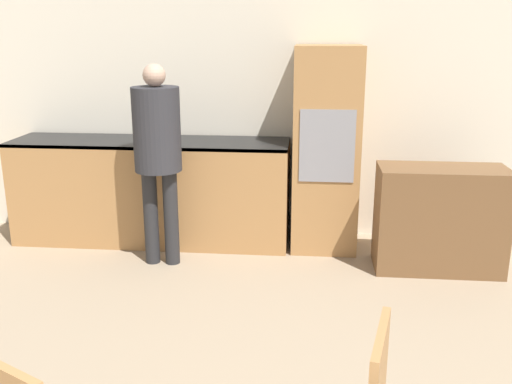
# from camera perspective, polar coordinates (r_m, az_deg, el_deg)

# --- Properties ---
(wall_back) EXTENTS (6.41, 0.05, 2.60)m
(wall_back) POSITION_cam_1_polar(r_m,az_deg,el_deg) (5.28, 2.11, 9.53)
(wall_back) COLOR silver
(wall_back) RESTS_ON ground_plane
(kitchen_counter) EXTENTS (2.48, 0.60, 0.94)m
(kitchen_counter) POSITION_cam_1_polar(r_m,az_deg,el_deg) (5.28, -10.35, 0.25)
(kitchen_counter) COLOR #AD7A47
(kitchen_counter) RESTS_ON ground_plane
(oven_unit) EXTENTS (0.56, 0.59, 1.77)m
(oven_unit) POSITION_cam_1_polar(r_m,az_deg,el_deg) (5.00, 7.00, 4.23)
(oven_unit) COLOR #AD7A47
(oven_unit) RESTS_ON ground_plane
(sideboard) EXTENTS (1.00, 0.45, 0.85)m
(sideboard) POSITION_cam_1_polar(r_m,az_deg,el_deg) (4.81, 17.88, -2.59)
(sideboard) COLOR brown
(sideboard) RESTS_ON ground_plane
(person_standing) EXTENTS (0.38, 0.38, 1.64)m
(person_standing) POSITION_cam_1_polar(r_m,az_deg,el_deg) (4.61, -9.83, 4.73)
(person_standing) COLOR #262628
(person_standing) RESTS_ON ground_plane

